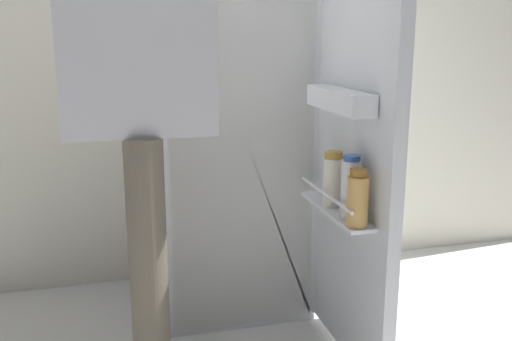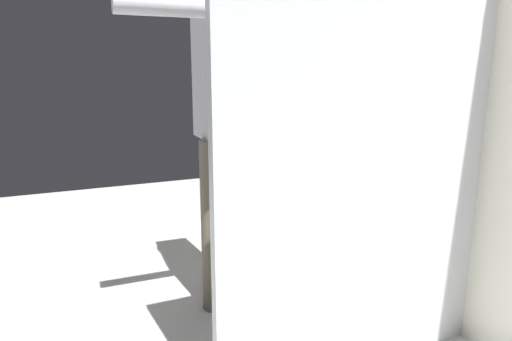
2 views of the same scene
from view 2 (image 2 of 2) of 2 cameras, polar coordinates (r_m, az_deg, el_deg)
The scene contains 3 objects.
kitchen_wall at distance 2.29m, azimuth 23.15°, elevation 14.93°, with size 4.40×0.10×2.63m, color silver.
refrigerator at distance 2.03m, azimuth 14.64°, elevation 1.34°, with size 0.65×1.19×1.60m.
person at distance 2.10m, azimuth -3.69°, elevation 9.03°, with size 0.56×0.79×1.74m.
Camera 2 is at (1.58, -0.75, 1.18)m, focal length 30.91 mm.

